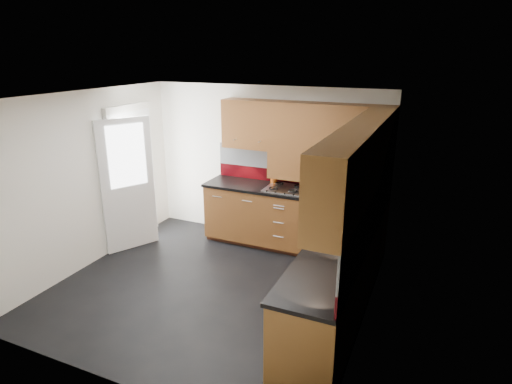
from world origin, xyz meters
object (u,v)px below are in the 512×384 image
at_px(gas_hob, 286,189).
at_px(food_processor, 360,198).
at_px(utensil_pot, 274,178).
at_px(toaster, 310,186).

distance_m(gas_hob, food_processor, 1.22).
xyz_separation_m(utensil_pot, food_processor, (1.42, -0.61, 0.06)).
height_order(gas_hob, food_processor, food_processor).
distance_m(gas_hob, toaster, 0.37).
bearing_deg(toaster, utensil_pot, 167.31).
relative_size(utensil_pot, food_processor, 1.22).
height_order(utensil_pot, toaster, utensil_pot).
bearing_deg(utensil_pot, food_processor, -23.32).
distance_m(utensil_pot, food_processor, 1.55).
xyz_separation_m(gas_hob, toaster, (0.35, 0.09, 0.07)).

